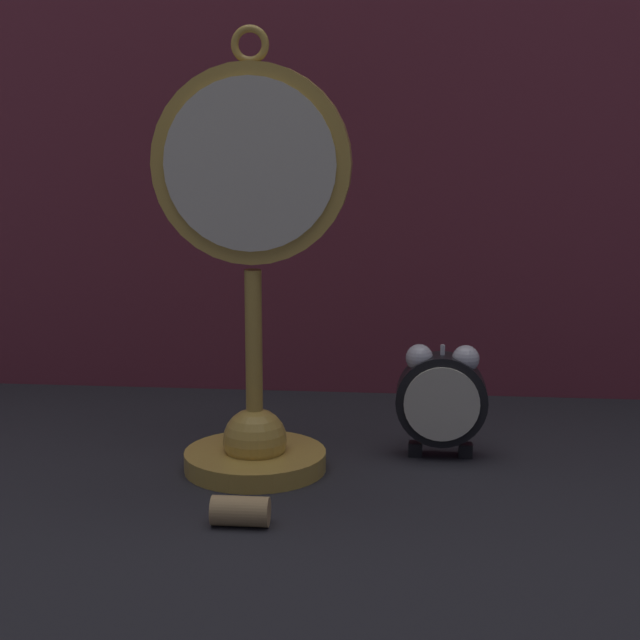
# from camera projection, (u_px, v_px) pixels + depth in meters

# --- Properties ---
(ground_plane) EXTENTS (4.00, 4.00, 0.00)m
(ground_plane) POSITION_uv_depth(u_px,v_px,m) (310.00, 502.00, 0.82)
(ground_plane) COLOR #232328
(fabric_backdrop_drape) EXTENTS (1.56, 0.01, 0.77)m
(fabric_backdrop_drape) POSITION_uv_depth(u_px,v_px,m) (344.00, 14.00, 1.06)
(fabric_backdrop_drape) COLOR brown
(fabric_backdrop_drape) RESTS_ON ground_plane
(pocket_watch_on_stand) EXTENTS (0.16, 0.12, 0.36)m
(pocket_watch_on_stand) POSITION_uv_depth(u_px,v_px,m) (253.00, 289.00, 0.86)
(pocket_watch_on_stand) COLOR gold
(pocket_watch_on_stand) RESTS_ON ground_plane
(alarm_clock_twin_bell) EXTENTS (0.08, 0.03, 0.10)m
(alarm_clock_twin_bell) POSITION_uv_depth(u_px,v_px,m) (442.00, 396.00, 0.91)
(alarm_clock_twin_bell) COLOR black
(alarm_clock_twin_bell) RESTS_ON ground_plane
(wine_cork) EXTENTS (0.04, 0.02, 0.02)m
(wine_cork) POSITION_uv_depth(u_px,v_px,m) (240.00, 511.00, 0.77)
(wine_cork) COLOR tan
(wine_cork) RESTS_ON ground_plane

